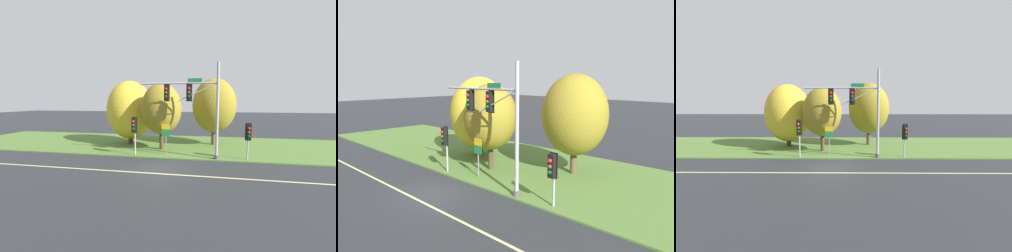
# 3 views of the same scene
# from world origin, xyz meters

# --- Properties ---
(ground_plane) EXTENTS (160.00, 160.00, 0.00)m
(ground_plane) POSITION_xyz_m (0.00, 0.00, 0.00)
(ground_plane) COLOR #282B2D
(lane_stripe) EXTENTS (36.00, 0.16, 0.01)m
(lane_stripe) POSITION_xyz_m (0.00, -1.20, 0.00)
(lane_stripe) COLOR beige
(lane_stripe) RESTS_ON ground
(grass_verge) EXTENTS (48.00, 11.50, 0.10)m
(grass_verge) POSITION_xyz_m (0.00, 8.25, 0.05)
(grass_verge) COLOR #517533
(grass_verge) RESTS_ON ground
(traffic_signal_mast) EXTENTS (6.38, 0.49, 7.43)m
(traffic_signal_mast) POSITION_xyz_m (2.31, 2.87, 4.53)
(traffic_signal_mast) COLOR #9EA0A5
(traffic_signal_mast) RESTS_ON grass_verge
(pedestrian_signal_near_kerb) EXTENTS (0.46, 0.55, 3.22)m
(pedestrian_signal_near_kerb) POSITION_xyz_m (-2.74, 2.79, 2.44)
(pedestrian_signal_near_kerb) COLOR #9EA0A5
(pedestrian_signal_near_kerb) RESTS_ON grass_verge
(pedestrian_signal_further_along) EXTENTS (0.46, 0.55, 2.84)m
(pedestrian_signal_further_along) POSITION_xyz_m (6.31, 2.95, 2.12)
(pedestrian_signal_further_along) COLOR #9EA0A5
(pedestrian_signal_further_along) RESTS_ON grass_verge
(route_sign_post) EXTENTS (0.72, 0.08, 2.64)m
(route_sign_post) POSITION_xyz_m (-0.25, 3.67, 1.84)
(route_sign_post) COLOR slate
(route_sign_post) RESTS_ON grass_verge
(tree_nearest_road) EXTENTS (4.88, 4.88, 6.61)m
(tree_nearest_road) POSITION_xyz_m (-4.94, 7.85, 3.65)
(tree_nearest_road) COLOR #423021
(tree_nearest_road) RESTS_ON grass_verge
(tree_left_of_mast) EXTENTS (3.76, 3.76, 6.15)m
(tree_left_of_mast) POSITION_xyz_m (-1.05, 5.54, 3.89)
(tree_left_of_mast) COLOR #4C3823
(tree_left_of_mast) RESTS_ON grass_verge
(tree_behind_signpost) EXTENTS (4.43, 4.43, 6.83)m
(tree_behind_signpost) POSITION_xyz_m (3.76, 8.84, 4.15)
(tree_behind_signpost) COLOR brown
(tree_behind_signpost) RESTS_ON grass_verge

